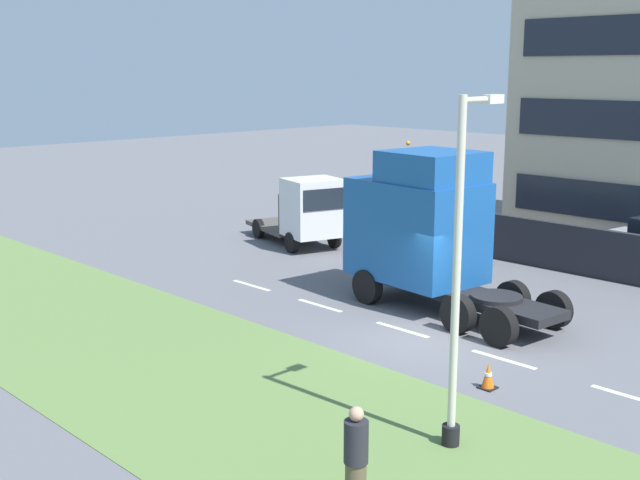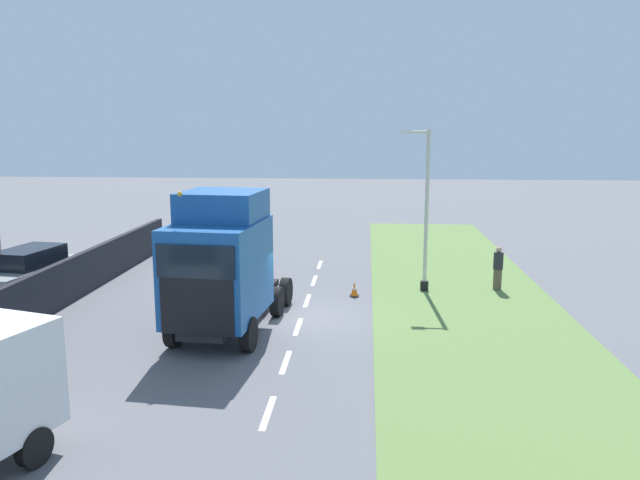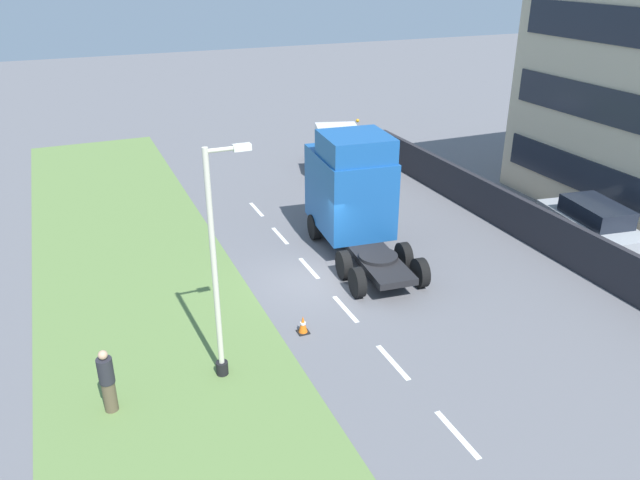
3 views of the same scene
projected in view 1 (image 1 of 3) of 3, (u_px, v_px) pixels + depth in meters
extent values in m
plane|color=slate|center=(428.00, 337.00, 21.11)|extent=(120.00, 120.00, 0.00)
cube|color=#607F42|center=(253.00, 402.00, 17.00)|extent=(7.00, 44.00, 0.01)
cube|color=white|center=(631.00, 397.00, 17.26)|extent=(0.16, 1.80, 0.00)
cube|color=white|center=(503.00, 359.00, 19.50)|extent=(0.16, 1.80, 0.00)
cube|color=white|center=(402.00, 330.00, 21.74)|extent=(0.16, 1.80, 0.00)
cube|color=white|center=(320.00, 305.00, 23.97)|extent=(0.16, 1.80, 0.00)
cube|color=white|center=(252.00, 285.00, 26.21)|extent=(0.16, 1.80, 0.00)
cube|color=#232328|center=(594.00, 253.00, 27.09)|extent=(0.25, 24.00, 1.69)
cube|color=#1E232D|center=(606.00, 201.00, 30.32)|extent=(0.08, 7.79, 1.43)
cube|color=#1E232D|center=(612.00, 120.00, 29.68)|extent=(0.08, 7.79, 1.43)
cube|color=#1E232D|center=(619.00, 35.00, 29.05)|extent=(0.08, 7.79, 1.43)
cube|color=black|center=(454.00, 292.00, 22.99)|extent=(2.04, 6.95, 0.24)
cube|color=#195199|center=(417.00, 229.00, 23.84)|extent=(2.89, 3.99, 2.94)
cube|color=black|center=(373.00, 240.00, 25.43)|extent=(2.15, 0.27, 1.65)
cube|color=black|center=(373.00, 200.00, 25.16)|extent=(2.28, 0.28, 0.94)
cube|color=#195199|center=(432.00, 167.00, 23.01)|extent=(2.63, 2.67, 0.90)
sphere|color=orange|center=(408.00, 143.00, 24.62)|extent=(0.14, 0.14, 0.14)
cylinder|color=black|center=(497.00, 297.00, 21.78)|extent=(1.52, 1.52, 0.12)
cylinder|color=black|center=(367.00, 286.00, 24.13)|extent=(0.42, 1.07, 1.04)
cylinder|color=black|center=(422.00, 274.00, 25.57)|extent=(0.42, 1.07, 1.04)
cylinder|color=black|center=(458.00, 314.00, 21.39)|extent=(0.42, 1.07, 1.04)
cylinder|color=black|center=(513.00, 299.00, 22.83)|extent=(0.42, 1.07, 1.04)
cylinder|color=black|center=(499.00, 326.00, 20.35)|extent=(0.42, 1.07, 1.04)
cylinder|color=black|center=(554.00, 310.00, 21.79)|extent=(0.42, 1.07, 1.04)
cube|color=silver|center=(313.00, 207.00, 31.02)|extent=(2.47, 2.33, 2.23)
cube|color=black|center=(325.00, 199.00, 30.12)|extent=(1.74, 0.54, 0.80)
cube|color=#4C4742|center=(284.00, 226.00, 33.53)|extent=(2.91, 3.85, 0.18)
cube|color=#4C4742|center=(302.00, 212.00, 31.92)|extent=(1.99, 0.67, 1.56)
cylinder|color=black|center=(334.00, 238.00, 31.72)|extent=(0.45, 0.84, 0.80)
cylinder|color=black|center=(292.00, 242.00, 30.85)|extent=(0.45, 0.84, 0.80)
cylinder|color=black|center=(299.00, 225.00, 34.44)|extent=(0.45, 0.84, 0.80)
cylinder|color=black|center=(258.00, 229.00, 33.57)|extent=(0.45, 0.84, 0.80)
cylinder|color=black|center=(614.00, 263.00, 27.87)|extent=(0.29, 0.66, 0.64)
cylinder|color=black|center=(451.00, 435.00, 15.00)|extent=(0.33, 0.33, 0.40)
cylinder|color=beige|center=(456.00, 278.00, 14.37)|extent=(0.15, 0.15, 6.49)
cylinder|color=beige|center=(478.00, 100.00, 14.03)|extent=(0.90, 0.11, 0.11)
cube|color=silver|center=(493.00, 99.00, 14.33)|extent=(0.44, 0.20, 0.16)
cylinder|color=#26262D|center=(356.00, 442.00, 12.49)|extent=(0.39, 0.39, 0.69)
sphere|color=tan|center=(356.00, 414.00, 12.40)|extent=(0.24, 0.24, 0.24)
cube|color=black|center=(488.00, 388.00, 17.74)|extent=(0.36, 0.36, 0.03)
cone|color=orange|center=(488.00, 375.00, 17.68)|extent=(0.28, 0.28, 0.55)
cylinder|color=white|center=(488.00, 374.00, 17.67)|extent=(0.17, 0.17, 0.07)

